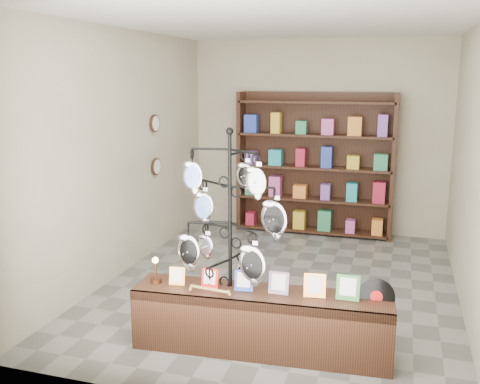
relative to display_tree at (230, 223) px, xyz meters
The scene contains 6 objects.
ground 1.92m from the display_tree, 85.38° to the left, with size 5.00×5.00×0.00m, color slate.
room_envelope 1.69m from the display_tree, 85.38° to the left, with size 5.00×5.00×5.00m.
display_tree is the anchor object (origin of this frame).
front_shelf 0.93m from the display_tree, ahead, with size 2.32×0.63×0.81m.
back_shelving 3.83m from the display_tree, 88.15° to the left, with size 2.42×0.36×2.20m.
wall_clocks 3.00m from the display_tree, 128.35° to the left, with size 0.03×0.24×0.84m.
Camera 1 is at (1.30, -5.87, 2.42)m, focal length 40.00 mm.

